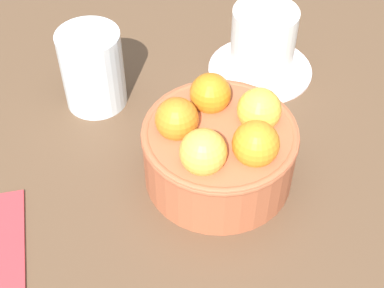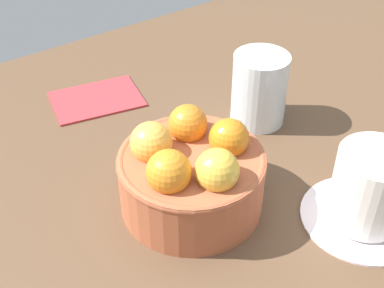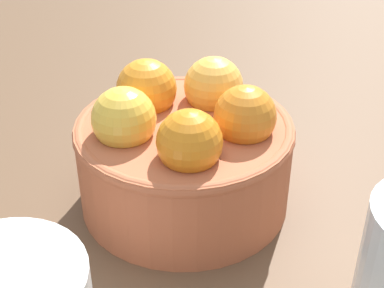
{
  "view_description": "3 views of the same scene",
  "coord_description": "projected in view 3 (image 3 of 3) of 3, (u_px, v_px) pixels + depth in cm",
  "views": [
    {
      "loc": [
        -35.16,
        19.13,
        47.33
      ],
      "look_at": [
        0.33,
        2.98,
        5.95
      ],
      "focal_mm": 52.69,
      "sensor_mm": 36.0,
      "label": 1
    },
    {
      "loc": [
        -24.96,
        -34.68,
        42.07
      ],
      "look_at": [
        1.71,
        2.27,
        6.44
      ],
      "focal_mm": 48.69,
      "sensor_mm": 36.0,
      "label": 2
    },
    {
      "loc": [
        33.77,
        -10.27,
        27.45
      ],
      "look_at": [
        -0.33,
        0.71,
        4.85
      ],
      "focal_mm": 52.63,
      "sensor_mm": 36.0,
      "label": 3
    }
  ],
  "objects": [
    {
      "name": "terracotta_bowl",
      "position": [
        184.0,
        150.0,
        0.42
      ],
      "size": [
        16.18,
        16.18,
        10.42
      ],
      "color": "#AD5938",
      "rests_on": "ground_plane"
    },
    {
      "name": "ground_plane",
      "position": [
        185.0,
        223.0,
        0.46
      ],
      "size": [
        150.63,
        89.63,
        4.87
      ],
      "primitive_type": "cube",
      "color": "brown"
    }
  ]
}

